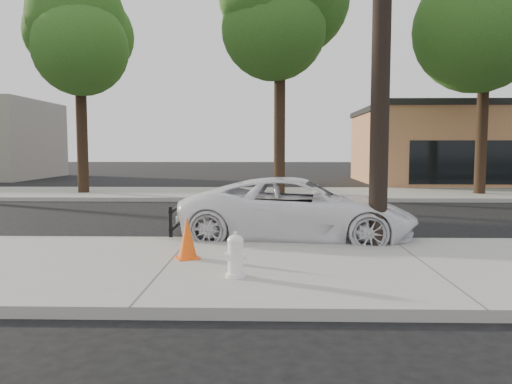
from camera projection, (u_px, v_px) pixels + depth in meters
ground at (204, 228)px, 12.11m from camera, size 120.00×120.00×0.00m
near_sidewalk at (169, 267)px, 7.82m from camera, size 90.00×4.40×0.15m
far_sidewalk at (230, 194)px, 20.57m from camera, size 90.00×5.00×0.15m
curb_near at (190, 241)px, 10.01m from camera, size 90.00×0.12×0.16m
tree_b at (83, 42)px, 19.74m from camera, size 4.34×4.20×8.45m
tree_c at (286, 18)px, 19.06m from camera, size 4.96×4.80×9.55m
tree_d at (492, 33)px, 19.22m from camera, size 4.50×4.35×8.75m
police_cruiser at (298, 209)px, 10.39m from camera, size 5.02×2.73×1.34m
fire_hydrant at (236, 257)px, 6.93m from camera, size 0.31×0.29×0.59m
traffic_cone at (187, 238)px, 8.10m from camera, size 0.46×0.46×0.68m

